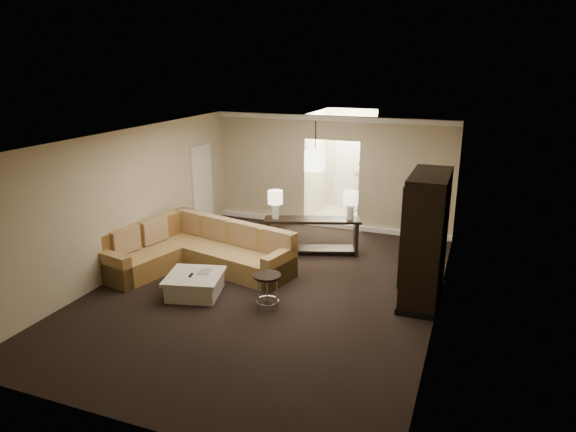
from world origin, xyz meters
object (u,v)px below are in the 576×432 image
at_px(coffee_table, 195,284).
at_px(console_table, 312,233).
at_px(person, 363,181).
at_px(sectional_sofa, 196,251).
at_px(armoire, 425,241).
at_px(drink_table, 267,284).

xyz_separation_m(coffee_table, console_table, (1.33, 2.71, 0.28)).
bearing_deg(person, console_table, 105.04).
bearing_deg(sectional_sofa, coffee_table, -47.05).
height_order(console_table, armoire, armoire).
relative_size(console_table, armoire, 0.93).
distance_m(console_table, armoire, 2.94).
distance_m(sectional_sofa, console_table, 2.54).
relative_size(console_table, person, 1.20).
bearing_deg(sectional_sofa, person, 80.72).
bearing_deg(coffee_table, person, 75.87).
distance_m(coffee_table, drink_table, 1.43).
distance_m(console_table, person, 3.63).
bearing_deg(console_table, sectional_sofa, -159.03).
bearing_deg(armoire, console_table, 150.31).
distance_m(drink_table, person, 6.30).
distance_m(sectional_sofa, person, 5.70).
relative_size(sectional_sofa, person, 2.04).
distance_m(sectional_sofa, armoire, 4.49).
bearing_deg(coffee_table, drink_table, 1.22).
xyz_separation_m(sectional_sofa, coffee_table, (0.60, -1.07, -0.17)).
height_order(armoire, person, armoire).
xyz_separation_m(coffee_table, drink_table, (1.41, 0.03, 0.23)).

